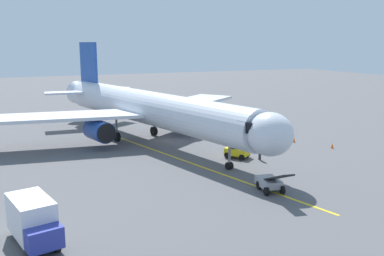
{
  "coord_description": "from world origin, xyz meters",
  "views": [
    {
      "loc": [
        16.35,
        45.41,
        11.33
      ],
      "look_at": [
        -0.47,
        7.66,
        3.0
      ],
      "focal_mm": 39.36,
      "sensor_mm": 36.0,
      "label": 1
    }
  ],
  "objects": [
    {
      "name": "tug_rear_apron",
      "position": [
        -4.51,
        9.73,
        0.7
      ],
      "size": [
        2.58,
        2.74,
        1.5
      ],
      "color": "yellow",
      "rests_on": "ground"
    },
    {
      "name": "airplane",
      "position": [
        1.58,
        -0.36,
        4.0
      ],
      "size": [
        33.73,
        39.82,
        11.5
      ],
      "color": "silver",
      "rests_on": "ground"
    },
    {
      "name": "box_truck_portside",
      "position": [
        15.47,
        21.16,
        1.39
      ],
      "size": [
        2.9,
        4.91,
        2.62
      ],
      "color": "#2D3899",
      "rests_on": "ground"
    },
    {
      "name": "safety_cone_nose_right",
      "position": [
        -14.0,
        6.59,
        0.28
      ],
      "size": [
        0.32,
        0.32,
        0.55
      ],
      "primitive_type": "cone",
      "color": "#F2590F",
      "rests_on": "ground"
    },
    {
      "name": "safety_cone_nose_left",
      "position": [
        -16.05,
        10.65,
        0.28
      ],
      "size": [
        0.32,
        0.32,
        0.55
      ],
      "primitive_type": "cone",
      "color": "#F2590F",
      "rests_on": "ground"
    },
    {
      "name": "belt_loader_near_nose",
      "position": [
        -1.93,
        19.34,
        0.71
      ],
      "size": [
        2.03,
        4.72,
        2.32
      ],
      "color": "#9E9EA3",
      "rests_on": "ground"
    },
    {
      "name": "ground_crew_marshaller",
      "position": [
        -6.17,
        11.38,
        0.89
      ],
      "size": [
        0.33,
        0.44,
        1.71
      ],
      "color": "#23232D",
      "rests_on": "ground"
    },
    {
      "name": "ground_plane",
      "position": [
        0.0,
        0.0,
        0.0
      ],
      "size": [
        220.0,
        220.0,
        0.0
      ],
      "primitive_type": "plane",
      "color": "#565659"
    },
    {
      "name": "apron_lead_in_line",
      "position": [
        1.51,
        5.91,
        0.01
      ],
      "size": [
        10.12,
        38.82,
        0.01
      ],
      "primitive_type": "cube",
      "rotation": [
        0.0,
        0.0,
        0.25
      ],
      "color": "yellow",
      "rests_on": "ground"
    }
  ]
}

